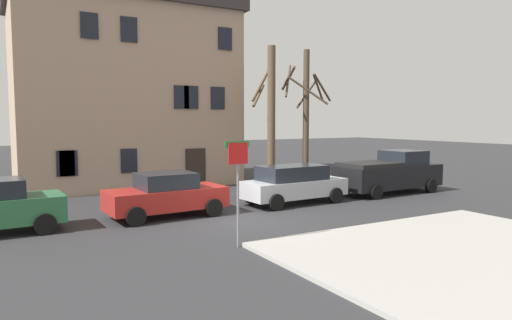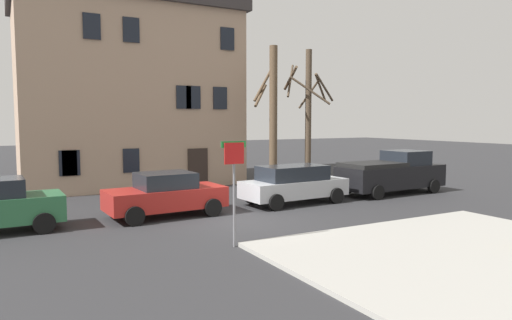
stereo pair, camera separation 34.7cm
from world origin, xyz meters
name	(u,v)px [view 1 (the left image)]	position (x,y,z in m)	size (l,w,h in m)	color
ground_plane	(244,220)	(0.00, 0.00, 0.00)	(120.00, 120.00, 0.00)	#2D2D30
sidewalk_slab	(463,252)	(3.12, -6.65, 0.06)	(9.70, 7.19, 0.12)	#A8A59E
building_main	(124,80)	(-1.14, 12.30, 5.88)	(11.93, 8.10, 11.58)	tan
tree_bare_near	(271,114)	(4.99, 6.27, 3.90)	(2.31, 2.29, 7.45)	brown
tree_bare_mid	(306,114)	(7.00, 5.92, 3.95)	(2.80, 2.93, 7.37)	#4C3D2D
car_red_sedan	(166,195)	(-2.24, 1.97, 0.83)	(4.45, 2.31, 1.65)	#AD231E
car_silver_wagon	(293,184)	(3.43, 1.90, 0.87)	(4.75, 2.26, 1.66)	#B7BABF
pickup_truck_black	(390,173)	(9.21, 1.95, 1.01)	(5.65, 2.38, 2.09)	black
street_sign_pole	(238,174)	(-1.84, -3.05, 2.10)	(0.76, 0.07, 3.01)	slate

